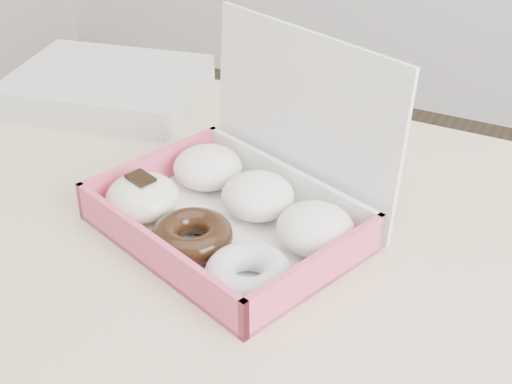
% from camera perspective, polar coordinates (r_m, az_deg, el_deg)
% --- Properties ---
extents(table, '(1.20, 0.80, 0.75)m').
position_cam_1_polar(table, '(0.80, 2.11, -10.67)').
color(table, '#CFB788').
rests_on(table, ground).
extents(donut_box, '(0.34, 0.31, 0.21)m').
position_cam_1_polar(donut_box, '(0.80, -1.66, -0.87)').
color(donut_box, white).
rests_on(donut_box, table).
extents(newspapers, '(0.32, 0.27, 0.04)m').
position_cam_1_polar(newspapers, '(1.13, -11.87, 8.31)').
color(newspapers, silver).
rests_on(newspapers, table).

